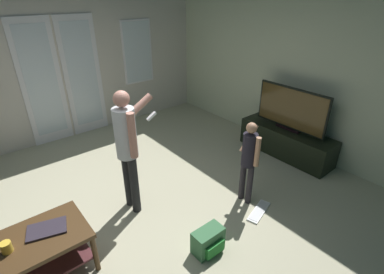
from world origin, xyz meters
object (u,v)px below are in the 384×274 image
(coffee_table, at_px, (29,253))
(tv_stand, at_px, (286,142))
(loose_keyboard, at_px, (259,211))
(flat_screen_tv, at_px, (291,109))
(person_adult, at_px, (128,142))
(person_child, at_px, (249,156))
(laptop_closed, at_px, (47,229))
(backpack, at_px, (208,241))
(cup_by_laptop, at_px, (6,247))

(coffee_table, relative_size, tv_stand, 0.68)
(coffee_table, xyz_separation_m, loose_keyboard, (2.33, -0.75, -0.33))
(tv_stand, distance_m, flat_screen_tv, 0.57)
(person_adult, height_order, person_child, person_adult)
(loose_keyboard, bearing_deg, person_child, 80.48)
(loose_keyboard, bearing_deg, laptop_closed, 159.94)
(backpack, distance_m, cup_by_laptop, 1.81)
(flat_screen_tv, height_order, laptop_closed, flat_screen_tv)
(tv_stand, xyz_separation_m, cup_by_laptop, (-3.91, 0.10, 0.29))
(flat_screen_tv, distance_m, person_child, 1.45)
(person_adult, relative_size, backpack, 4.60)
(person_child, xyz_separation_m, laptop_closed, (-2.19, 0.51, -0.18))
(coffee_table, distance_m, backpack, 1.67)
(person_adult, bearing_deg, coffee_table, -165.47)
(loose_keyboard, xyz_separation_m, laptop_closed, (-2.14, 0.78, 0.46))
(coffee_table, height_order, person_adult, person_adult)
(person_child, xyz_separation_m, backpack, (-0.92, -0.30, -0.52))
(cup_by_laptop, bearing_deg, person_child, -10.42)
(person_adult, xyz_separation_m, laptop_closed, (-1.02, -0.28, -0.44))
(coffee_table, distance_m, cup_by_laptop, 0.22)
(backpack, bearing_deg, coffee_table, 151.85)
(flat_screen_tv, bearing_deg, laptop_closed, 177.69)
(person_adult, relative_size, loose_keyboard, 3.30)
(laptop_closed, distance_m, cup_by_laptop, 0.33)
(coffee_table, xyz_separation_m, laptop_closed, (0.19, 0.03, 0.14))
(flat_screen_tv, distance_m, person_adult, 2.60)
(person_child, relative_size, cup_by_laptop, 11.13)
(backpack, relative_size, cup_by_laptop, 3.35)
(tv_stand, distance_m, loose_keyboard, 1.59)
(person_child, relative_size, backpack, 3.32)
(tv_stand, height_order, laptop_closed, laptop_closed)
(tv_stand, relative_size, laptop_closed, 4.54)
(coffee_table, xyz_separation_m, cup_by_laptop, (-0.14, -0.02, 0.17))
(coffee_table, distance_m, laptop_closed, 0.24)
(laptop_closed, bearing_deg, flat_screen_tv, 14.22)
(coffee_table, height_order, tv_stand, coffee_table)
(coffee_table, relative_size, laptop_closed, 3.07)
(person_child, height_order, loose_keyboard, person_child)
(tv_stand, xyz_separation_m, loose_keyboard, (-1.44, -0.63, -0.21))
(person_adult, height_order, cup_by_laptop, person_adult)
(person_adult, xyz_separation_m, loose_keyboard, (1.12, -1.06, -0.90))
(tv_stand, relative_size, person_adult, 1.01)
(tv_stand, distance_m, backpack, 2.41)
(person_adult, height_order, laptop_closed, person_adult)
(backpack, distance_m, loose_keyboard, 0.88)
(coffee_table, relative_size, person_child, 0.94)
(flat_screen_tv, relative_size, laptop_closed, 3.50)
(backpack, xyz_separation_m, laptop_closed, (-1.27, 0.82, 0.34))
(coffee_table, bearing_deg, cup_by_laptop, -173.37)
(coffee_table, relative_size, person_adult, 0.68)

